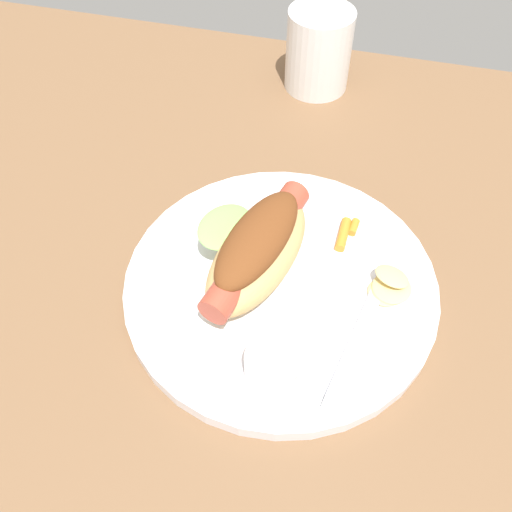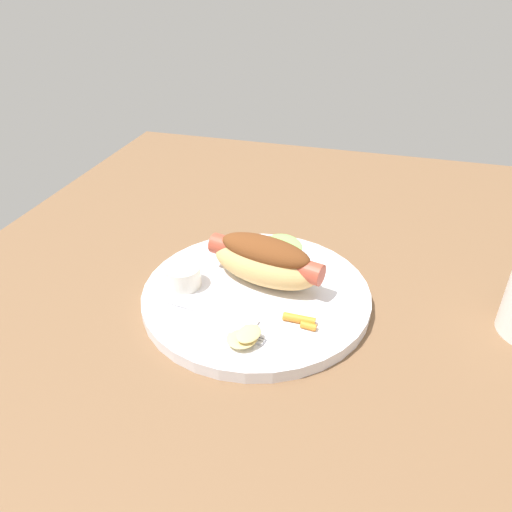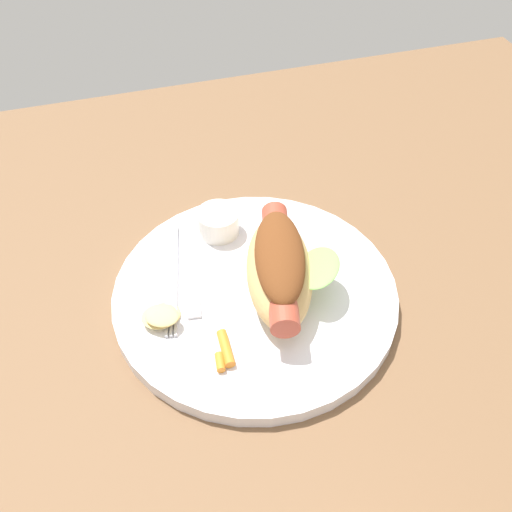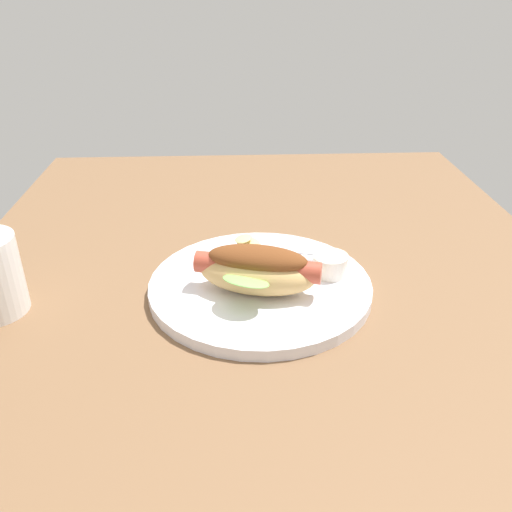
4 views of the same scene
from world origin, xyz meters
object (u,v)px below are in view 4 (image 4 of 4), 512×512
(knife, at_px, (294,258))
(plate, at_px, (260,288))
(fork, at_px, (287,251))
(chips_pile, at_px, (248,243))
(hot_dog, at_px, (257,269))
(carrot_garnish, at_px, (209,261))
(sauce_ramekin, at_px, (330,265))

(knife, bearing_deg, plate, 58.27)
(fork, bearing_deg, chips_pile, -8.39)
(hot_dog, distance_m, carrot_garnish, 0.10)
(plate, height_order, chips_pile, chips_pile)
(sauce_ramekin, height_order, knife, sauce_ramekin)
(hot_dog, distance_m, fork, 0.12)
(knife, relative_size, carrot_garnish, 3.46)
(plate, distance_m, carrot_garnish, 0.09)
(plate, bearing_deg, knife, 141.09)
(carrot_garnish, bearing_deg, chips_pile, 130.69)
(knife, bearing_deg, fork, -59.11)
(plate, height_order, sauce_ramekin, sauce_ramekin)
(sauce_ramekin, relative_size, chips_pile, 1.00)
(hot_dog, relative_size, carrot_garnish, 3.85)
(plate, xyz_separation_m, chips_pile, (-0.11, -0.01, 0.02))
(plate, relative_size, sauce_ramekin, 6.22)
(hot_dog, bearing_deg, sauce_ramekin, -144.45)
(carrot_garnish, bearing_deg, knife, 94.13)
(sauce_ramekin, bearing_deg, hot_dog, -68.52)
(fork, xyz_separation_m, carrot_garnish, (0.03, -0.11, 0.00))
(hot_dog, xyz_separation_m, knife, (-0.08, 0.06, -0.03))
(chips_pile, bearing_deg, knife, 58.27)
(plate, relative_size, knife, 2.03)
(plate, relative_size, carrot_garnish, 7.02)
(hot_dog, distance_m, knife, 0.11)
(plate, bearing_deg, chips_pile, -172.97)
(plate, height_order, knife, knife)
(plate, xyz_separation_m, carrot_garnish, (-0.06, -0.07, 0.01))
(fork, xyz_separation_m, knife, (0.02, 0.01, -0.00))
(plate, relative_size, fork, 1.91)
(hot_dog, bearing_deg, plate, -90.35)
(hot_dog, xyz_separation_m, chips_pile, (-0.13, -0.01, -0.03))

